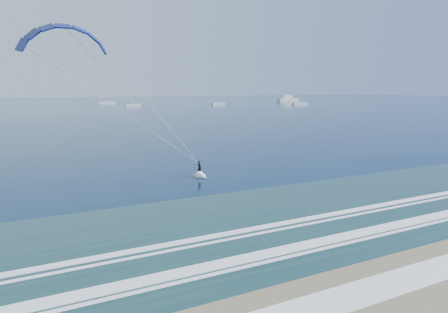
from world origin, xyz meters
TOP-DOWN VIEW (x-y plane):
  - ground at (0.00, 0.00)m, footprint 900.00×900.00m
  - kitesurfer_rig at (-9.91, 24.53)m, footprint 19.74×6.98m
  - motor_yacht at (158.73, 231.69)m, footprint 16.82×4.48m
  - sailboat_2 at (33.37, 197.57)m, footprint 7.68×2.40m
  - sailboat_3 at (29.15, 244.62)m, footprint 10.08×2.40m
  - sailboat_4 at (84.38, 198.28)m, footprint 7.86×2.40m
  - sailboat_5 at (129.54, 179.68)m, footprint 9.92×2.40m

SIDE VIEW (x-z plane):
  - ground at x=0.00m, z-range 0.00..0.00m
  - sailboat_4 at x=84.38m, z-range -4.75..6.10m
  - sailboat_2 at x=33.37m, z-range -4.72..6.08m
  - sailboat_5 at x=129.54m, z-range -5.94..7.33m
  - sailboat_3 at x=29.15m, z-range -6.07..7.45m
  - motor_yacht at x=158.73m, z-range -1.52..5.19m
  - kitesurfer_rig at x=-9.91m, z-range 0.19..16.20m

